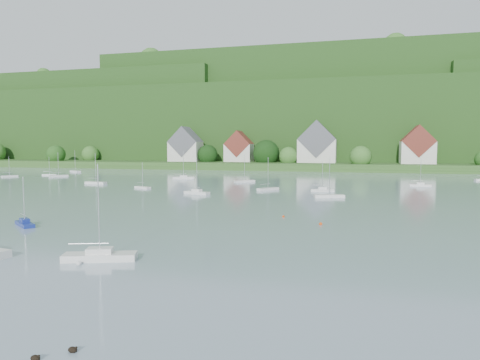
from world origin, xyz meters
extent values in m
cube|color=#2B4E1D|center=(0.00, 200.00, 1.50)|extent=(600.00, 60.00, 3.00)
cube|color=#153C13|center=(0.00, 275.00, 20.00)|extent=(620.00, 160.00, 40.00)
cube|color=#153C13|center=(-150.00, 260.00, 24.00)|extent=(200.00, 120.00, 52.00)
cube|color=#153C13|center=(10.00, 270.00, 28.00)|extent=(240.00, 130.00, 60.00)
sphere|color=#2F6826|center=(-108.08, 191.48, 5.80)|extent=(8.61, 8.61, 8.61)
sphere|color=#1B4815|center=(-119.76, 180.47, 5.94)|extent=(9.03, 9.03, 9.03)
sphere|color=#2F6826|center=(-6.80, 183.88, 5.66)|extent=(8.19, 8.19, 8.19)
sphere|color=#2F6826|center=(-51.96, 186.07, 5.11)|extent=(6.49, 6.49, 6.49)
sphere|color=#2F6826|center=(46.85, 192.08, 6.95)|extent=(12.16, 12.16, 12.16)
sphere|color=#2F6826|center=(22.99, 179.93, 5.84)|extent=(8.73, 8.73, 8.73)
sphere|color=black|center=(-43.87, 185.86, 6.03)|extent=(9.32, 9.32, 9.32)
sphere|color=black|center=(-17.00, 186.36, 6.87)|extent=(11.92, 11.92, 11.92)
sphere|color=#2F6826|center=(-119.71, 228.54, 51.84)|extent=(10.52, 10.52, 10.52)
sphere|color=#1B4815|center=(-84.27, 263.14, 51.80)|extent=(10.29, 10.29, 10.29)
sphere|color=black|center=(-190.36, 258.01, 51.80)|extent=(10.31, 10.31, 10.31)
sphere|color=black|center=(-175.19, 233.35, 51.42)|extent=(8.14, 8.14, 8.14)
sphere|color=#2F6826|center=(-177.57, 262.59, 51.25)|extent=(7.15, 7.15, 7.15)
sphere|color=black|center=(-68.16, 251.39, 51.26)|extent=(7.18, 7.18, 7.18)
sphere|color=#2F6826|center=(-157.98, 221.69, 51.56)|extent=(8.89, 8.89, 8.89)
sphere|color=black|center=(-193.31, 253.95, 51.74)|extent=(9.97, 9.97, 9.97)
sphere|color=#1B4815|center=(39.50, 255.03, 60.25)|extent=(12.83, 12.83, 12.83)
sphere|color=#2F6826|center=(-39.93, 242.18, 59.43)|extent=(8.18, 8.18, 8.18)
sphere|color=#1B4815|center=(1.11, 279.65, 60.23)|extent=(12.73, 12.73, 12.73)
sphere|color=#1B4815|center=(60.71, 274.89, 60.56)|extent=(14.65, 14.65, 14.65)
sphere|color=#2F6826|center=(39.25, 231.29, 60.09)|extent=(11.95, 11.95, 11.95)
sphere|color=#2F6826|center=(-47.14, 274.29, 59.24)|extent=(7.07, 7.07, 7.07)
sphere|color=black|center=(-3.47, 243.31, 59.44)|extent=(8.21, 8.21, 8.21)
sphere|color=#2F6826|center=(-22.82, 267.10, 60.14)|extent=(12.24, 12.24, 12.24)
sphere|color=#2F6826|center=(-95.50, 235.90, 60.39)|extent=(13.65, 13.65, 13.65)
sphere|color=#1B4815|center=(78.67, 255.82, 47.71)|extent=(9.78, 9.78, 9.78)
sphere|color=#1B4815|center=(-39.98, 262.14, 42.10)|extent=(12.01, 12.01, 12.01)
sphere|color=black|center=(-3.70, 272.21, 42.75)|extent=(15.72, 15.72, 15.72)
sphere|color=#1B4815|center=(10.88, 267.92, 41.84)|extent=(10.54, 10.54, 10.54)
sphere|color=#1B4815|center=(-193.30, 298.62, 41.43)|extent=(8.18, 8.18, 8.18)
sphere|color=black|center=(-175.91, 289.59, 41.53)|extent=(8.74, 8.74, 8.74)
sphere|color=black|center=(-191.77, 268.51, 42.69)|extent=(15.38, 15.38, 15.38)
cube|color=beige|center=(-55.00, 187.00, 7.50)|extent=(14.00, 10.00, 9.00)
cube|color=#57575F|center=(-55.00, 187.00, 12.00)|extent=(14.00, 10.40, 14.00)
cube|color=beige|center=(-30.00, 189.00, 7.00)|extent=(12.00, 9.00, 8.00)
cube|color=maroon|center=(-30.00, 189.00, 11.00)|extent=(12.00, 9.36, 12.00)
cube|color=beige|center=(5.00, 188.00, 8.00)|extent=(16.00, 11.00, 10.00)
cube|color=#57575F|center=(5.00, 188.00, 13.00)|extent=(16.00, 11.44, 16.00)
cube|color=beige|center=(45.00, 186.00, 7.50)|extent=(13.00, 10.00, 9.00)
cube|color=maroon|center=(45.00, 186.00, 12.00)|extent=(13.00, 10.40, 13.00)
cube|color=navy|center=(-20.61, 44.69, 0.24)|extent=(4.59, 3.81, 0.47)
cube|color=navy|center=(-20.61, 44.69, 0.72)|extent=(1.88, 1.71, 0.50)
cylinder|color=silver|center=(-20.61, 44.69, 3.41)|extent=(0.10, 0.10, 5.88)
cylinder|color=silver|center=(-21.19, 45.10, 1.37)|extent=(2.15, 1.57, 0.08)
cube|color=silver|center=(-1.78, 32.17, 0.32)|extent=(6.67, 3.78, 0.64)
cube|color=silver|center=(-1.78, 32.17, 0.89)|extent=(2.54, 1.92, 0.50)
cylinder|color=silver|center=(-1.78, 32.17, 4.66)|extent=(0.10, 0.10, 8.04)
cylinder|color=silver|center=(-2.69, 31.86, 1.54)|extent=(3.38, 1.21, 0.08)
sphere|color=#DF460E|center=(-11.06, 31.46, 0.00)|extent=(0.43, 0.43, 0.43)
sphere|color=silver|center=(-2.70, 30.37, 0.00)|extent=(0.45, 0.45, 0.45)
sphere|color=#DF460E|center=(16.16, 54.93, 0.00)|extent=(0.45, 0.45, 0.45)
sphere|color=#DF460E|center=(10.52, 59.74, 0.00)|extent=(0.38, 0.38, 0.38)
ellipsoid|color=black|center=(5.50, 15.17, 0.11)|extent=(0.50, 0.32, 0.32)
sphere|color=black|center=(5.71, 15.17, 0.25)|extent=(0.14, 0.14, 0.14)
ellipsoid|color=black|center=(6.70, 16.37, 0.11)|extent=(0.50, 0.32, 0.32)
sphere|color=black|center=(6.91, 16.37, 0.25)|extent=(0.14, 0.14, 0.14)
cube|color=silver|center=(15.62, 85.59, 0.30)|extent=(6.16, 3.30, 0.59)
cylinder|color=silver|center=(15.62, 85.59, 4.30)|extent=(0.10, 0.10, 7.42)
cylinder|color=silver|center=(14.77, 85.33, 1.49)|extent=(3.15, 1.02, 0.08)
cube|color=silver|center=(-30.44, 123.22, 0.32)|extent=(6.68, 3.86, 0.65)
cube|color=silver|center=(-30.44, 123.22, 0.90)|extent=(2.55, 1.95, 0.50)
cylinder|color=silver|center=(-30.44, 123.22, 4.68)|extent=(0.10, 0.10, 8.06)
cylinder|color=silver|center=(-31.35, 122.89, 1.55)|extent=(3.37, 1.26, 0.08)
cube|color=silver|center=(-81.14, 126.44, 0.24)|extent=(4.91, 2.72, 0.47)
cylinder|color=silver|center=(-81.14, 126.44, 3.43)|extent=(0.10, 0.10, 5.92)
cylinder|color=silver|center=(-81.82, 126.22, 1.37)|extent=(2.50, 0.88, 0.08)
cube|color=silver|center=(-28.83, 93.13, 0.23)|extent=(4.78, 3.02, 0.46)
cylinder|color=silver|center=(-28.83, 93.13, 3.37)|extent=(0.10, 0.10, 5.81)
cylinder|color=silver|center=(-29.47, 93.41, 1.36)|extent=(2.38, 1.08, 0.08)
cube|color=silver|center=(1.16, 96.63, 0.28)|extent=(4.66, 5.37, 0.56)
cylinder|color=silver|center=(1.16, 96.63, 4.05)|extent=(0.10, 0.10, 6.98)
cylinder|color=silver|center=(0.65, 95.97, 1.46)|extent=(1.95, 2.48, 0.08)
cube|color=silver|center=(13.50, 97.06, 0.26)|extent=(5.29, 2.26, 0.51)
cube|color=silver|center=(13.50, 97.06, 0.76)|extent=(1.93, 1.29, 0.50)
cylinder|color=silver|center=(13.50, 97.06, 3.72)|extent=(0.10, 0.10, 6.41)
cylinder|color=silver|center=(12.74, 96.93, 1.41)|extent=(2.79, 0.54, 0.08)
cube|color=silver|center=(-74.05, 121.85, 0.30)|extent=(4.84, 5.76, 0.59)
cylinder|color=silver|center=(-74.05, 121.85, 4.29)|extent=(0.10, 0.10, 7.40)
cylinder|color=silver|center=(-74.57, 121.13, 1.49)|extent=(1.99, 2.67, 0.08)
cube|color=silver|center=(-46.77, 101.19, 0.31)|extent=(6.26, 2.35, 0.61)
cylinder|color=silver|center=(-46.77, 101.19, 4.43)|extent=(0.10, 0.10, 7.64)
cylinder|color=silver|center=(-47.68, 101.28, 1.51)|extent=(3.35, 0.43, 0.08)
cube|color=silver|center=(-11.89, 84.73, 0.29)|extent=(6.08, 3.30, 0.59)
cube|color=silver|center=(-11.89, 84.73, 0.84)|extent=(2.30, 1.70, 0.50)
cylinder|color=silver|center=(-11.89, 84.73, 4.24)|extent=(0.10, 0.10, 7.32)
cylinder|color=silver|center=(-12.73, 84.99, 1.49)|extent=(3.10, 1.03, 0.08)
cube|color=silver|center=(36.60, 115.34, 0.26)|extent=(5.23, 1.60, 0.52)
cube|color=silver|center=(36.60, 115.34, 0.77)|extent=(1.84, 1.07, 0.50)
cylinder|color=silver|center=(36.60, 115.34, 3.76)|extent=(0.10, 0.10, 6.48)
cylinder|color=silver|center=(35.83, 115.36, 1.42)|extent=(2.85, 0.16, 0.08)
cube|color=silver|center=(-84.03, 144.93, 0.32)|extent=(6.31, 4.81, 0.63)
cylinder|color=silver|center=(-84.03, 144.93, 4.58)|extent=(0.10, 0.10, 7.90)
cylinder|color=silver|center=(-84.84, 145.43, 1.53)|extent=(3.01, 1.88, 0.08)
cube|color=silver|center=(-9.32, 116.29, 0.30)|extent=(5.58, 5.14, 0.59)
cylinder|color=silver|center=(-9.32, 116.29, 4.31)|extent=(0.10, 0.10, 7.42)
cylinder|color=silver|center=(-9.99, 115.71, 1.49)|extent=(2.52, 2.20, 0.08)
cube|color=silver|center=(-89.31, 117.28, 0.25)|extent=(4.12, 4.90, 0.50)
cylinder|color=silver|center=(-89.31, 117.28, 3.65)|extent=(0.10, 0.10, 6.30)
cylinder|color=silver|center=(-89.75, 116.67, 1.40)|extent=(1.70, 2.29, 0.08)
camera|label=1|loc=(20.08, -1.85, 10.30)|focal=32.61mm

